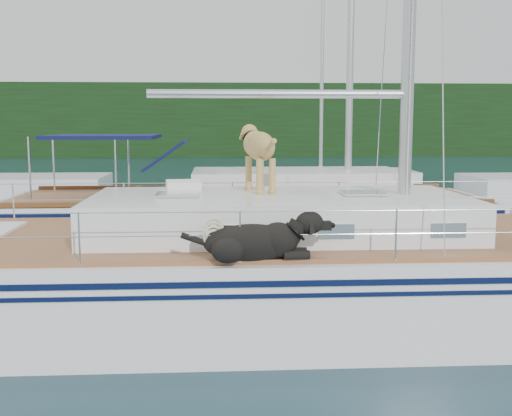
{
  "coord_description": "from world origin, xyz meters",
  "views": [
    {
      "loc": [
        -0.05,
        -8.91,
        2.82
      ],
      "look_at": [
        0.5,
        0.2,
        1.6
      ],
      "focal_mm": 45.0,
      "sensor_mm": 36.0,
      "label": 1
    }
  ],
  "objects": [
    {
      "name": "main_sailboat",
      "position": [
        0.1,
        -0.0,
        0.68
      ],
      "size": [
        12.0,
        3.84,
        14.01
      ],
      "color": "white",
      "rests_on": "ground"
    },
    {
      "name": "bg_boat_center",
      "position": [
        4.0,
        16.0,
        0.45
      ],
      "size": [
        7.2,
        3.0,
        11.65
      ],
      "color": "white",
      "rests_on": "ground"
    },
    {
      "name": "tree_line",
      "position": [
        0.0,
        45.0,
        3.0
      ],
      "size": [
        90.0,
        3.0,
        6.0
      ],
      "primitive_type": "cube",
      "color": "black",
      "rests_on": "ground"
    },
    {
      "name": "shore_bank",
      "position": [
        0.0,
        46.2,
        0.6
      ],
      "size": [
        92.0,
        1.0,
        1.2
      ],
      "primitive_type": "cube",
      "color": "#595147",
      "rests_on": "ground"
    },
    {
      "name": "neighbor_sailboat",
      "position": [
        0.71,
        5.85,
        0.63
      ],
      "size": [
        11.0,
        3.5,
        13.3
      ],
      "color": "white",
      "rests_on": "ground"
    },
    {
      "name": "ground",
      "position": [
        0.0,
        0.0,
        0.0
      ],
      "size": [
        120.0,
        120.0,
        0.0
      ],
      "primitive_type": "plane",
      "color": "black",
      "rests_on": "ground"
    }
  ]
}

